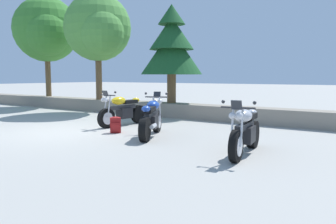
% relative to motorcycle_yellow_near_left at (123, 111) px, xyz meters
% --- Properties ---
extents(ground_plane, '(120.00, 120.00, 0.00)m').
position_rel_motorcycle_yellow_near_left_xyz_m(ground_plane, '(-0.74, -1.91, -0.49)').
color(ground_plane, '#A3A099').
extents(stone_wall, '(36.00, 0.80, 0.55)m').
position_rel_motorcycle_yellow_near_left_xyz_m(stone_wall, '(-0.74, 2.89, -0.21)').
color(stone_wall, gray).
rests_on(stone_wall, ground).
extents(motorcycle_yellow_near_left, '(0.67, 2.07, 1.18)m').
position_rel_motorcycle_yellow_near_left_xyz_m(motorcycle_yellow_near_left, '(0.00, 0.00, 0.00)').
color(motorcycle_yellow_near_left, black).
rests_on(motorcycle_yellow_near_left, ground).
extents(motorcycle_blue_centre, '(1.05, 1.96, 1.18)m').
position_rel_motorcycle_yellow_near_left_xyz_m(motorcycle_blue_centre, '(1.95, -1.07, 0.00)').
color(motorcycle_blue_centre, black).
rests_on(motorcycle_blue_centre, ground).
extents(motorcycle_silver_far_right, '(0.69, 2.06, 1.18)m').
position_rel_motorcycle_yellow_near_left_xyz_m(motorcycle_silver_far_right, '(4.78, -1.67, 0.00)').
color(motorcycle_silver_far_right, black).
rests_on(motorcycle_silver_far_right, ground).
extents(rider_backpack, '(0.35, 0.35, 0.47)m').
position_rel_motorcycle_yellow_near_left_xyz_m(rider_backpack, '(0.75, -1.18, -0.24)').
color(rider_backpack, '#A31E1E').
rests_on(rider_backpack, ground).
extents(leafy_tree_far_left, '(3.53, 3.36, 5.18)m').
position_rel_motorcycle_yellow_near_left_xyz_m(leafy_tree_far_left, '(-7.72, 2.97, 3.49)').
color(leafy_tree_far_left, brown).
rests_on(leafy_tree_far_left, stone_wall).
extents(leafy_tree_mid_left, '(3.14, 2.99, 4.74)m').
position_rel_motorcycle_yellow_near_left_xyz_m(leafy_tree_mid_left, '(-3.64, 2.63, 3.23)').
color(leafy_tree_mid_left, brown).
rests_on(leafy_tree_mid_left, stone_wall).
extents(pine_tree_mid_right, '(2.46, 2.46, 3.89)m').
position_rel_motorcycle_yellow_near_left_xyz_m(pine_tree_mid_right, '(-0.04, 3.03, 2.35)').
color(pine_tree_mid_right, brown).
rests_on(pine_tree_mid_right, stone_wall).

